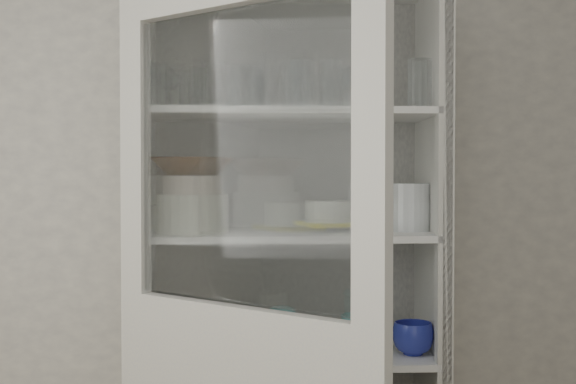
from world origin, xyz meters
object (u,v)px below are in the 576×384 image
(goblet_2, at_px, (346,88))
(glass_platter, at_px, (329,228))
(teal_jar, at_px, (282,328))
(cream_bowl, at_px, (193,185))
(goblet_1, at_px, (257,90))
(white_ramekin, at_px, (329,211))
(mug_white, at_px, (327,341))
(mug_teal, at_px, (357,330))
(terracotta_bowl, at_px, (193,166))
(plate_stack_back, at_px, (176,216))
(goblet_0, at_px, (170,89))
(white_canister, at_px, (187,329))
(mug_blue, at_px, (413,338))
(pantry_cabinet, at_px, (287,322))
(grey_bowl_stack, at_px, (410,207))
(yellow_trivet, at_px, (329,224))
(goblet_3, at_px, (342,89))
(measuring_cups, at_px, (228,347))
(plate_stack_front, at_px, (193,213))

(goblet_2, distance_m, glass_platter, 0.49)
(glass_platter, distance_m, teal_jar, 0.39)
(cream_bowl, bearing_deg, goblet_1, 30.63)
(goblet_1, distance_m, white_ramekin, 0.49)
(mug_white, bearing_deg, goblet_1, 138.93)
(glass_platter, distance_m, mug_teal, 0.37)
(terracotta_bowl, bearing_deg, mug_white, -5.75)
(plate_stack_back, distance_m, terracotta_bowl, 0.26)
(goblet_0, distance_m, white_canister, 0.83)
(mug_blue, bearing_deg, pantry_cabinet, 164.60)
(grey_bowl_stack, relative_size, mug_teal, 1.42)
(white_ramekin, bearing_deg, yellow_trivet, 0.00)
(goblet_0, xyz_separation_m, plate_stack_back, (0.02, 0.00, -0.45))
(goblet_2, relative_size, grey_bowl_stack, 1.11)
(goblet_3, xyz_separation_m, terracotta_bowl, (-0.50, -0.12, -0.27))
(goblet_3, xyz_separation_m, mug_blue, (0.22, -0.16, -0.83))
(mug_blue, height_order, mug_white, mug_blue)
(yellow_trivet, distance_m, mug_teal, 0.39)
(goblet_3, height_order, measuring_cups, goblet_3)
(plate_stack_back, bearing_deg, measuring_cups, -42.97)
(plate_stack_back, xyz_separation_m, mug_teal, (0.63, -0.08, -0.39))
(yellow_trivet, height_order, grey_bowl_stack, grey_bowl_stack)
(goblet_0, bearing_deg, pantry_cabinet, -8.59)
(mug_blue, bearing_deg, teal_jar, 165.55)
(yellow_trivet, height_order, mug_white, yellow_trivet)
(plate_stack_front, bearing_deg, measuring_cups, 0.03)
(white_ramekin, height_order, grey_bowl_stack, grey_bowl_stack)
(pantry_cabinet, distance_m, goblet_3, 0.83)
(goblet_2, relative_size, mug_blue, 1.33)
(teal_jar, relative_size, white_canister, 0.88)
(measuring_cups, distance_m, white_canister, 0.16)
(goblet_0, height_order, mug_blue, goblet_0)
(mug_teal, bearing_deg, yellow_trivet, -172.78)
(white_canister, bearing_deg, plate_stack_back, 113.16)
(plate_stack_back, bearing_deg, terracotta_bowl, -66.90)
(cream_bowl, bearing_deg, plate_stack_back, 113.10)
(goblet_1, height_order, grey_bowl_stack, goblet_1)
(cream_bowl, height_order, mug_teal, cream_bowl)
(goblet_0, distance_m, teal_jar, 0.92)
(pantry_cabinet, height_order, goblet_2, pantry_cabinet)
(goblet_1, height_order, yellow_trivet, goblet_1)
(white_ramekin, bearing_deg, mug_teal, 19.80)
(cream_bowl, xyz_separation_m, glass_platter, (0.46, 0.06, -0.15))
(mug_blue, height_order, mug_teal, same)
(white_canister, bearing_deg, cream_bowl, -67.02)
(mug_teal, xyz_separation_m, measuring_cups, (-0.44, -0.10, -0.03))
(teal_jar, bearing_deg, pantry_cabinet, 2.20)
(terracotta_bowl, relative_size, mug_white, 2.32)
(goblet_1, relative_size, terracotta_bowl, 0.66)
(pantry_cabinet, distance_m, glass_platter, 0.36)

